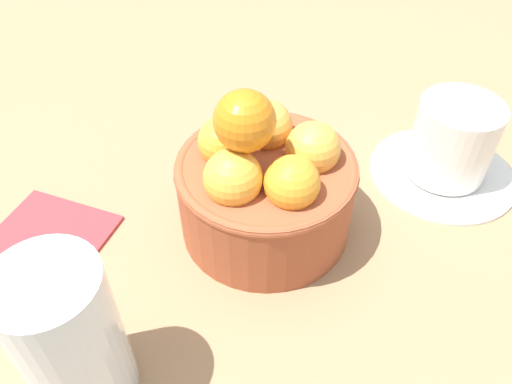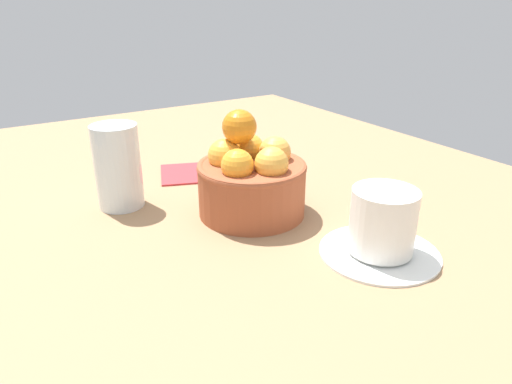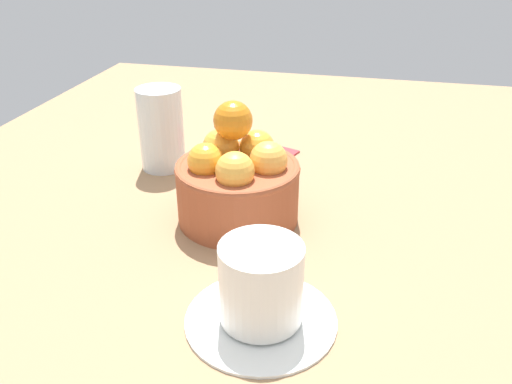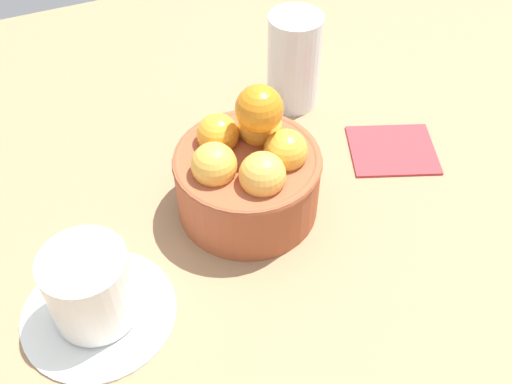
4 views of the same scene
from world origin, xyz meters
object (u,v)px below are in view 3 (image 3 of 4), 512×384
(terracotta_bowl, at_px, (238,181))
(coffee_cup, at_px, (261,291))
(folded_napkin, at_px, (260,155))
(water_glass, at_px, (161,129))

(terracotta_bowl, distance_m, coffee_cup, 0.19)
(coffee_cup, height_order, folded_napkin, coffee_cup)
(water_glass, relative_size, folded_napkin, 1.22)
(folded_napkin, bearing_deg, water_glass, -62.83)
(terracotta_bowl, xyz_separation_m, coffee_cup, (0.18, 0.07, -0.02))
(coffee_cup, xyz_separation_m, folded_napkin, (-0.36, -0.08, -0.03))
(water_glass, bearing_deg, folded_napkin, 117.17)
(terracotta_bowl, height_order, folded_napkin, terracotta_bowl)
(coffee_cup, distance_m, water_glass, 0.36)
(terracotta_bowl, distance_m, folded_napkin, 0.19)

